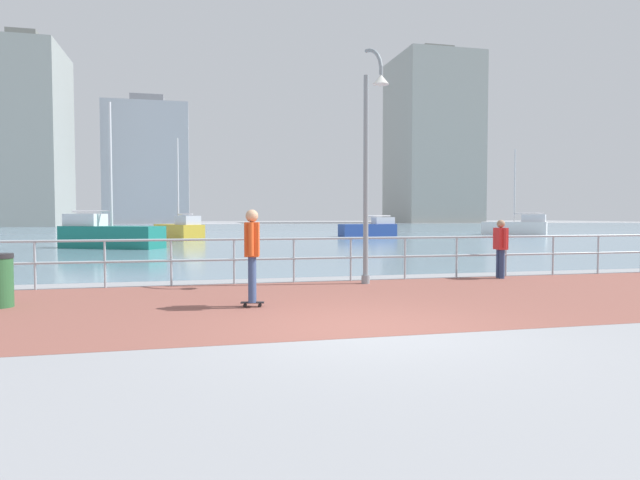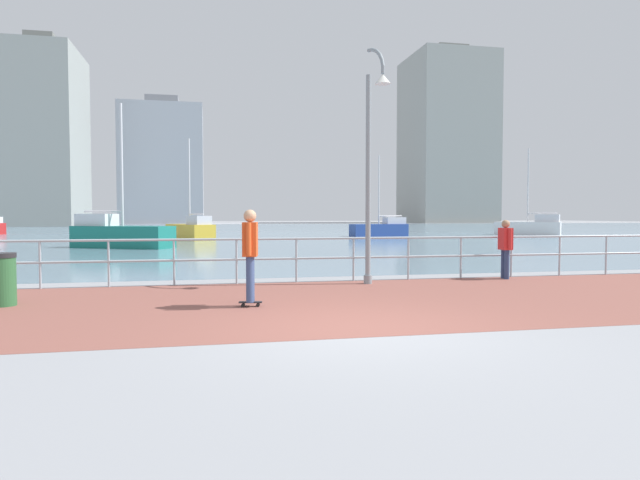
% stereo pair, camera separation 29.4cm
% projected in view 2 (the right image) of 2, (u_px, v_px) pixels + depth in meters
% --- Properties ---
extents(ground, '(220.00, 220.00, 0.00)m').
position_uv_depth(ground, '(232.00, 234.00, 46.74)').
color(ground, gray).
extents(brick_paving, '(28.00, 5.96, 0.01)m').
position_uv_depth(brick_paving, '(322.00, 302.00, 10.00)').
color(brick_paving, brown).
rests_on(brick_paving, ground).
extents(harbor_water, '(180.00, 88.00, 0.00)m').
position_uv_depth(harbor_water, '(227.00, 231.00, 56.93)').
color(harbor_water, '#6B899E').
rests_on(harbor_water, ground).
extents(waterfront_railing, '(25.25, 0.06, 1.07)m').
position_uv_depth(waterfront_railing, '(296.00, 251.00, 12.88)').
color(waterfront_railing, '#9EADB7').
rests_on(waterfront_railing, ground).
extents(lamppost, '(0.45, 0.79, 5.38)m').
position_uv_depth(lamppost, '(372.00, 154.00, 12.37)').
color(lamppost, gray).
rests_on(lamppost, ground).
extents(skateboarder, '(0.41, 0.56, 1.69)m').
position_uv_depth(skateboarder, '(250.00, 249.00, 9.42)').
color(skateboarder, black).
rests_on(skateboarder, ground).
extents(bystander, '(0.26, 0.55, 1.48)m').
position_uv_depth(bystander, '(505.00, 245.00, 13.59)').
color(bystander, navy).
rests_on(bystander, ground).
extents(trash_bin, '(0.46, 0.46, 0.93)m').
position_uv_depth(trash_bin, '(2.00, 279.00, 9.53)').
color(trash_bin, '#2D6638').
rests_on(trash_bin, ground).
extents(sailboat_teal, '(4.83, 4.38, 7.02)m').
position_uv_depth(sailboat_teal, '(530.00, 227.00, 44.33)').
color(sailboat_teal, white).
rests_on(sailboat_teal, ground).
extents(sailboat_white, '(4.50, 1.90, 6.12)m').
position_uv_depth(sailboat_white, '(381.00, 229.00, 41.43)').
color(sailboat_white, '#284799').
rests_on(sailboat_white, ground).
extents(sailboat_blue, '(5.13, 3.74, 7.02)m').
position_uv_depth(sailboat_blue, '(120.00, 234.00, 26.72)').
color(sailboat_blue, '#197266').
rests_on(sailboat_blue, ground).
extents(sailboat_navy, '(3.33, 4.86, 6.60)m').
position_uv_depth(sailboat_navy, '(191.00, 230.00, 35.61)').
color(sailboat_navy, gold).
rests_on(sailboat_navy, ground).
extents(tower_beige, '(10.05, 14.29, 28.21)m').
position_uv_depth(tower_beige, '(45.00, 138.00, 81.86)').
color(tower_beige, '#939993').
rests_on(tower_beige, ground).
extents(tower_glass, '(16.79, 17.36, 37.89)m').
position_uv_depth(tower_glass, '(447.00, 140.00, 119.02)').
color(tower_glass, '#939993').
rests_on(tower_glass, ground).
extents(tower_slate, '(15.05, 14.71, 24.20)m').
position_uv_depth(tower_slate, '(163.00, 165.00, 105.33)').
color(tower_slate, '#A3A8B2').
rests_on(tower_slate, ground).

